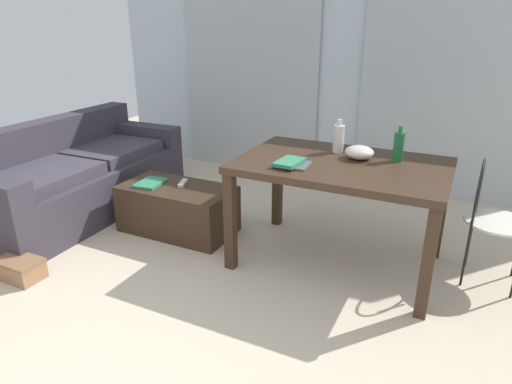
% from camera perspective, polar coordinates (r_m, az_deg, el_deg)
% --- Properties ---
extents(ground_plane, '(8.46, 8.46, 0.00)m').
position_cam_1_polar(ground_plane, '(3.21, -1.23, -9.76)').
color(ground_plane, beige).
extents(wall_back, '(5.35, 0.10, 2.64)m').
position_cam_1_polar(wall_back, '(4.79, 11.10, 16.85)').
color(wall_back, silver).
rests_on(wall_back, ground).
extents(curtains, '(3.66, 0.03, 2.34)m').
position_cam_1_polar(curtains, '(4.72, 10.68, 15.00)').
color(curtains, '#B2B7BC').
rests_on(curtains, ground).
extents(couch, '(0.92, 2.03, 0.81)m').
position_cam_1_polar(couch, '(4.34, -22.00, 1.69)').
color(couch, '#38333D').
rests_on(couch, ground).
extents(coffee_table, '(0.92, 0.49, 0.39)m').
position_cam_1_polar(coffee_table, '(3.73, -9.93, -2.12)').
color(coffee_table, '#382619').
rests_on(coffee_table, ground).
extents(craft_table, '(1.38, 0.91, 0.76)m').
position_cam_1_polar(craft_table, '(3.09, 10.81, 2.12)').
color(craft_table, '#382619').
rests_on(craft_table, ground).
extents(wire_chair, '(0.42, 0.42, 0.83)m').
position_cam_1_polar(wire_chair, '(3.24, 27.52, -1.97)').
color(wire_chair, silver).
rests_on(wire_chair, ground).
extents(bottle_near, '(0.07, 0.07, 0.24)m').
position_cam_1_polar(bottle_near, '(3.14, 17.70, 5.55)').
color(bottle_near, '#195B2D').
rests_on(bottle_near, craft_table).
extents(bottle_far, '(0.08, 0.08, 0.24)m').
position_cam_1_polar(bottle_far, '(3.26, 10.48, 6.75)').
color(bottle_far, beige).
rests_on(bottle_far, craft_table).
extents(bowl, '(0.20, 0.20, 0.09)m').
position_cam_1_polar(bowl, '(3.14, 13.02, 4.95)').
color(bowl, beige).
rests_on(bowl, craft_table).
extents(book_stack, '(0.23, 0.24, 0.04)m').
position_cam_1_polar(book_stack, '(2.93, 4.46, 3.70)').
color(book_stack, '#4C4C51').
rests_on(book_stack, craft_table).
extents(tv_remote_primary, '(0.09, 0.16, 0.03)m').
position_cam_1_polar(tv_remote_primary, '(3.69, -9.29, 1.13)').
color(tv_remote_primary, '#B7B7B2').
rests_on(tv_remote_primary, coffee_table).
extents(magazine, '(0.22, 0.28, 0.02)m').
position_cam_1_polar(magazine, '(3.76, -13.29, 1.14)').
color(magazine, '#2D7F56').
rests_on(magazine, coffee_table).
extents(shoebox, '(0.31, 0.20, 0.14)m').
position_cam_1_polar(shoebox, '(3.47, -27.86, -8.63)').
color(shoebox, '#996B47').
rests_on(shoebox, ground).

